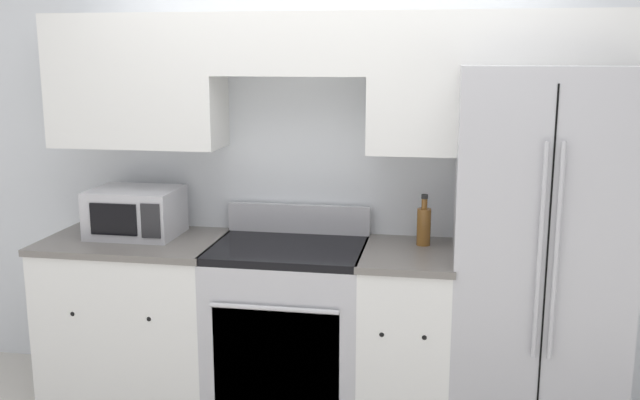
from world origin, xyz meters
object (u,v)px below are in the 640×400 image
refrigerator (536,249)px  bottle (424,225)px  oven_range (289,324)px  microwave (136,212)px

refrigerator → bottle: 0.57m
bottle → refrigerator: bearing=-7.5°
oven_range → refrigerator: (1.26, 0.07, 0.46)m
refrigerator → bottle: (-0.56, 0.07, 0.08)m
microwave → refrigerator: bearing=-0.1°
bottle → oven_range: bearing=-168.7°
microwave → oven_range: bearing=-4.5°
oven_range → bottle: bottle is taller
refrigerator → microwave: (-2.13, 0.00, 0.10)m
bottle → microwave: bearing=-177.4°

